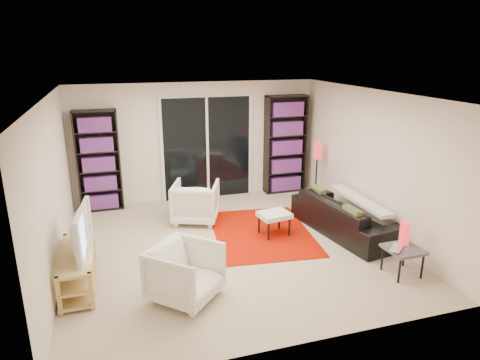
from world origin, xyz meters
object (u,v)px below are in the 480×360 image
tv_stand (78,268)px  sofa (345,216)px  bookshelf_left (99,161)px  bookshelf_right (286,145)px  ottoman (274,216)px  armchair_front (185,273)px  armchair_back (196,202)px  side_table (403,251)px  floor_lamp (317,157)px

tv_stand → sofa: bearing=6.9°
bookshelf_left → bookshelf_right: size_ratio=0.93×
bookshelf_left → sofa: (3.96, -2.38, -0.67)m
ottoman → armchair_front: bearing=-140.2°
armchair_back → armchair_front: 2.55m
bookshelf_left → ottoman: bearing=-37.4°
bookshelf_right → sofa: size_ratio=1.01×
ottoman → side_table: bearing=-55.2°
armchair_front → floor_lamp: bearing=-5.3°
armchair_back → bookshelf_right: bearing=-132.2°
tv_stand → ottoman: tv_stand is taller
tv_stand → side_table: 4.41m
armchair_back → tv_stand: bearing=63.3°
tv_stand → armchair_back: size_ratio=1.63×
bookshelf_left → armchair_front: (1.01, -3.60, -0.62)m
sofa → ottoman: bearing=68.6°
bookshelf_left → floor_lamp: 4.29m
armchair_front → bookshelf_right: bearing=5.1°
bookshelf_left → bookshelf_right: (3.85, -0.00, 0.07)m
armchair_back → floor_lamp: 2.66m
armchair_front → side_table: bearing=-52.0°
bookshelf_right → armchair_back: bearing=-153.1°
tv_stand → armchair_back: 2.62m
side_table → floor_lamp: 3.16m
armchair_back → ottoman: 1.52m
armchair_back → armchair_front: size_ratio=1.03×
bookshelf_left → armchair_back: bearing=-34.5°
bookshelf_left → ottoman: size_ratio=3.48×
sofa → floor_lamp: bearing=-18.3°
sofa → armchair_back: bearing=52.4°
ottoman → bookshelf_right: bearing=63.1°
bookshelf_left → side_table: size_ratio=4.08×
bookshelf_right → ottoman: 2.48m
bookshelf_right → tv_stand: (-4.15, -2.89, -0.79)m
armchair_back → bookshelf_left: bearing=-13.6°
sofa → floor_lamp: size_ratio=1.69×
armchair_back → sofa: bearing=172.6°
bookshelf_right → armchair_back: 2.58m
sofa → armchair_back: (-2.32, 1.25, 0.06)m
ottoman → floor_lamp: 2.05m
armchair_front → bookshelf_left: bearing=59.1°
sofa → armchair_back: armchair_back is taller
bookshelf_left → bookshelf_right: bearing=-0.0°
armchair_front → ottoman: 2.30m
tv_stand → armchair_back: (1.94, 1.77, 0.11)m
sofa → floor_lamp: (0.25, 1.59, 0.62)m
tv_stand → bookshelf_right: bearing=34.9°
sofa → floor_lamp: 1.73m
tv_stand → floor_lamp: size_ratio=1.07×
armchair_back → floor_lamp: floor_lamp is taller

